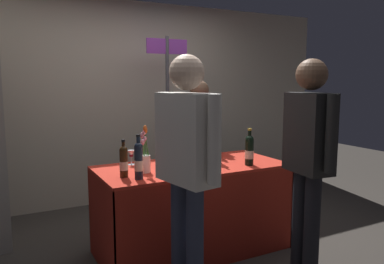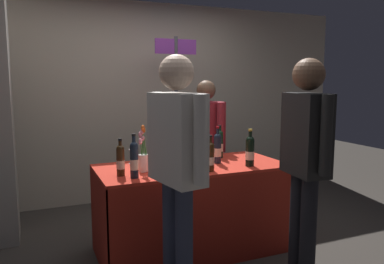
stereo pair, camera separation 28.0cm
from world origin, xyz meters
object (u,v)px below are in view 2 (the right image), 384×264
object	(u,v)px
featured_wine_bottle	(120,160)
display_bottle_0	(203,145)
tasting_table	(192,191)
wine_glass_near_vendor	(132,153)
vendor_presenter	(206,136)
taster_foreground_right	(177,155)
flower_vase	(143,155)
booth_signpost	(176,104)

from	to	relation	value
featured_wine_bottle	display_bottle_0	distance (m)	0.93
featured_wine_bottle	display_bottle_0	xyz separation A→B (m)	(0.87, 0.32, 0.01)
tasting_table	wine_glass_near_vendor	distance (m)	0.64
vendor_presenter	taster_foreground_right	xyz separation A→B (m)	(-0.89, -1.44, 0.12)
tasting_table	display_bottle_0	bearing A→B (deg)	43.86
vendor_presenter	taster_foreground_right	size ratio (longest dim) A/B	0.90
flower_vase	display_bottle_0	bearing A→B (deg)	20.75
vendor_presenter	display_bottle_0	bearing A→B (deg)	-36.82
wine_glass_near_vendor	vendor_presenter	distance (m)	1.07
tasting_table	taster_foreground_right	xyz separation A→B (m)	(-0.41, -0.70, 0.50)
flower_vase	tasting_table	bearing A→B (deg)	7.39
tasting_table	display_bottle_0	size ratio (longest dim) A/B	5.20
wine_glass_near_vendor	flower_vase	bearing A→B (deg)	-88.77
display_bottle_0	taster_foreground_right	distance (m)	1.08
display_bottle_0	tasting_table	bearing A→B (deg)	-136.14
featured_wine_bottle	taster_foreground_right	distance (m)	0.64
tasting_table	taster_foreground_right	bearing A→B (deg)	-120.35
tasting_table	booth_signpost	distance (m)	1.45
wine_glass_near_vendor	vendor_presenter	bearing A→B (deg)	26.27
tasting_table	booth_signpost	size ratio (longest dim) A/B	0.81
display_bottle_0	booth_signpost	xyz separation A→B (m)	(0.11, 1.02, 0.34)
display_bottle_0	wine_glass_near_vendor	bearing A→B (deg)	173.26
featured_wine_bottle	vendor_presenter	size ratio (longest dim) A/B	0.19
tasting_table	vendor_presenter	size ratio (longest dim) A/B	1.08
booth_signpost	flower_vase	bearing A→B (deg)	-121.39
tasting_table	featured_wine_bottle	world-z (taller)	featured_wine_bottle
wine_glass_near_vendor	flower_vase	distance (m)	0.34
vendor_presenter	taster_foreground_right	distance (m)	1.70
featured_wine_bottle	display_bottle_0	world-z (taller)	display_bottle_0
display_bottle_0	wine_glass_near_vendor	world-z (taller)	display_bottle_0
flower_vase	booth_signpost	size ratio (longest dim) A/B	0.19
featured_wine_bottle	vendor_presenter	world-z (taller)	vendor_presenter
tasting_table	flower_vase	distance (m)	0.61
taster_foreground_right	booth_signpost	world-z (taller)	booth_signpost
tasting_table	wine_glass_near_vendor	world-z (taller)	wine_glass_near_vendor
flower_vase	vendor_presenter	bearing A→B (deg)	40.24
featured_wine_bottle	wine_glass_near_vendor	world-z (taller)	featured_wine_bottle
featured_wine_bottle	taster_foreground_right	xyz separation A→B (m)	(0.26, -0.57, 0.12)
tasting_table	booth_signpost	bearing A→B (deg)	75.67
wine_glass_near_vendor	vendor_presenter	world-z (taller)	vendor_presenter
vendor_presenter	tasting_table	bearing A→B (deg)	-42.60
tasting_table	display_bottle_0	world-z (taller)	display_bottle_0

